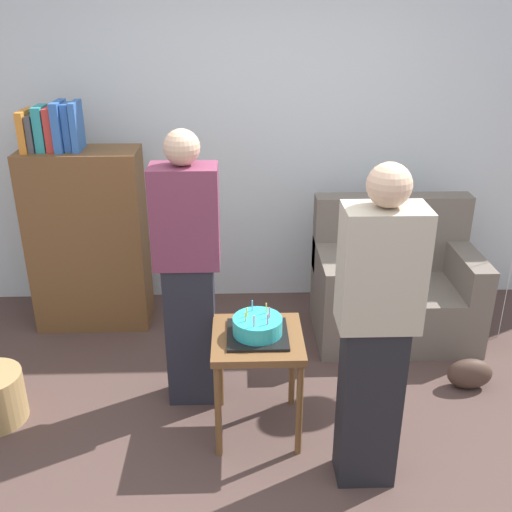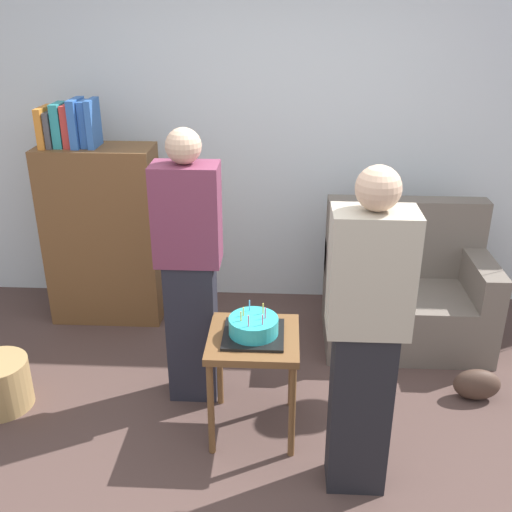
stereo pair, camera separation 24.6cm
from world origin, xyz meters
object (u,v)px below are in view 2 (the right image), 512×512
at_px(side_table, 254,351).
at_px(person_holding_cake, 365,338).
at_px(person_blowing_candles, 190,270).
at_px(handbag, 477,384).
at_px(bookshelf, 102,230).
at_px(birthday_cake, 254,327).
at_px(couch, 405,294).

height_order(side_table, person_holding_cake, person_holding_cake).
relative_size(person_blowing_candles, person_holding_cake, 1.00).
bearing_deg(side_table, handbag, 14.03).
distance_m(bookshelf, person_holding_cake, 2.34).
bearing_deg(handbag, birthday_cake, -165.97).
bearing_deg(handbag, side_table, -165.97).
relative_size(bookshelf, birthday_cake, 5.06).
bearing_deg(bookshelf, side_table, -46.80).
relative_size(birthday_cake, handbag, 1.14).
xyz_separation_m(bookshelf, side_table, (1.16, -1.24, -0.18)).
bearing_deg(couch, person_blowing_candles, -152.12).
bearing_deg(couch, birthday_cake, -134.02).
xyz_separation_m(side_table, birthday_cake, (0.00, -0.00, 0.14)).
distance_m(person_holding_cake, handbag, 1.29).
bearing_deg(person_holding_cake, couch, -111.62).
bearing_deg(bookshelf, birthday_cake, -46.80).
height_order(couch, person_blowing_candles, person_blowing_candles).
distance_m(birthday_cake, handbag, 1.47).
bearing_deg(birthday_cake, couch, 45.98).
xyz_separation_m(person_blowing_candles, person_holding_cake, (0.90, -0.68, 0.00)).
xyz_separation_m(bookshelf, handbag, (2.49, -0.91, -0.59)).
relative_size(couch, bookshelf, 0.68).
relative_size(side_table, person_blowing_candles, 0.37).
xyz_separation_m(couch, person_holding_cake, (-0.47, -1.41, 0.49)).
bearing_deg(person_blowing_candles, bookshelf, 147.66).
bearing_deg(handbag, bookshelf, 159.95).
relative_size(person_holding_cake, handbag, 5.82).
bearing_deg(bookshelf, couch, -5.47).
relative_size(couch, person_holding_cake, 0.67).
height_order(person_blowing_candles, person_holding_cake, same).
bearing_deg(side_table, person_blowing_candles, 140.94).
bearing_deg(bookshelf, person_holding_cake, -43.69).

